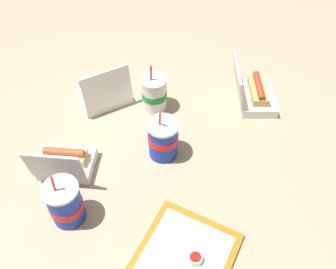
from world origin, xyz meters
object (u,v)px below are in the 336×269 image
(clamshell_hotdog_right, at_px, (65,162))
(soda_cup_front, at_px, (154,93))
(clamshell_hotdog_center, at_px, (254,94))
(soda_cup_back, at_px, (163,138))
(plastic_fork, at_px, (213,261))
(clamshell_sandwich_corner, at_px, (104,93))
(ketchup_cup, at_px, (195,259))
(soda_cup_corner, at_px, (65,203))

(clamshell_hotdog_right, relative_size, soda_cup_front, 1.07)
(clamshell_hotdog_center, height_order, soda_cup_back, soda_cup_back)
(clamshell_hotdog_center, xyz_separation_m, soda_cup_back, (0.37, -0.23, 0.03))
(soda_cup_back, bearing_deg, plastic_fork, 42.11)
(clamshell_sandwich_corner, height_order, soda_cup_back, soda_cup_back)
(clamshell_hotdog_center, height_order, clamshell_hotdog_right, same)
(clamshell_sandwich_corner, bearing_deg, plastic_fork, 52.16)
(plastic_fork, distance_m, soda_cup_front, 0.65)
(ketchup_cup, height_order, clamshell_hotdog_right, clamshell_hotdog_right)
(soda_cup_back, distance_m, soda_cup_corner, 0.38)
(plastic_fork, distance_m, clamshell_hotdog_right, 0.57)
(plastic_fork, distance_m, soda_cup_corner, 0.45)
(clamshell_hotdog_center, relative_size, soda_cup_front, 1.21)
(clamshell_hotdog_center, height_order, soda_cup_front, soda_cup_front)
(soda_cup_corner, bearing_deg, soda_cup_front, 175.00)
(plastic_fork, distance_m, clamshell_hotdog_center, 0.69)
(clamshell_hotdog_center, bearing_deg, soda_cup_front, -63.05)
(ketchup_cup, height_order, soda_cup_back, soda_cup_back)
(soda_cup_front, bearing_deg, soda_cup_back, 31.28)
(ketchup_cup, relative_size, clamshell_hotdog_right, 0.19)
(clamshell_hotdog_center, bearing_deg, soda_cup_back, -31.19)
(clamshell_sandwich_corner, xyz_separation_m, soda_cup_corner, (0.49, 0.15, 0.03))
(clamshell_sandwich_corner, xyz_separation_m, soda_cup_front, (-0.05, 0.20, 0.03))
(ketchup_cup, xyz_separation_m, plastic_fork, (-0.02, 0.05, -0.01))
(clamshell_sandwich_corner, height_order, soda_cup_front, soda_cup_front)
(soda_cup_front, bearing_deg, ketchup_cup, 33.95)
(clamshell_sandwich_corner, relative_size, soda_cup_corner, 1.12)
(plastic_fork, xyz_separation_m, clamshell_hotdog_center, (-0.69, -0.06, 0.03))
(plastic_fork, relative_size, clamshell_hotdog_right, 0.51)
(clamshell_hotdog_center, bearing_deg, clamshell_sandwich_corner, -67.74)
(plastic_fork, relative_size, soda_cup_front, 0.55)
(clamshell_sandwich_corner, bearing_deg, soda_cup_back, 64.28)
(clamshell_hotdog_right, relative_size, soda_cup_back, 1.04)
(plastic_fork, xyz_separation_m, soda_cup_front, (-0.51, -0.40, 0.06))
(soda_cup_back, xyz_separation_m, soda_cup_corner, (0.34, -0.17, -0.00))
(plastic_fork, bearing_deg, clamshell_hotdog_right, -72.63)
(plastic_fork, bearing_deg, soda_cup_corner, -56.82)
(ketchup_cup, bearing_deg, plastic_fork, 110.06)
(clamshell_sandwich_corner, distance_m, soda_cup_corner, 0.51)
(clamshell_hotdog_center, bearing_deg, clamshell_hotdog_right, -41.39)
(ketchup_cup, distance_m, soda_cup_corner, 0.41)
(clamshell_hotdog_right, bearing_deg, soda_cup_front, 158.80)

